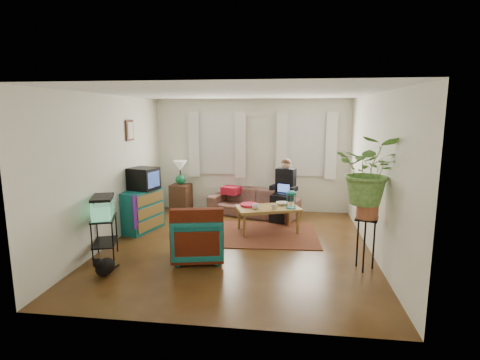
# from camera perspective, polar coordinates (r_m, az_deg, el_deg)

# --- Properties ---
(floor) EXTENTS (4.50, 5.00, 0.01)m
(floor) POSITION_cam_1_polar(r_m,az_deg,el_deg) (6.61, -0.45, -10.05)
(floor) COLOR #4F2B14
(floor) RESTS_ON ground
(ceiling) EXTENTS (4.50, 5.00, 0.01)m
(ceiling) POSITION_cam_1_polar(r_m,az_deg,el_deg) (6.21, -0.49, 13.09)
(ceiling) COLOR white
(ceiling) RESTS_ON wall_back
(wall_back) EXTENTS (4.50, 0.01, 2.60)m
(wall_back) POSITION_cam_1_polar(r_m,az_deg,el_deg) (8.74, 1.77, 3.71)
(wall_back) COLOR silver
(wall_back) RESTS_ON floor
(wall_front) EXTENTS (4.50, 0.01, 2.60)m
(wall_front) POSITION_cam_1_polar(r_m,az_deg,el_deg) (3.87, -5.53, -4.63)
(wall_front) COLOR silver
(wall_front) RESTS_ON floor
(wall_left) EXTENTS (0.01, 5.00, 2.60)m
(wall_left) POSITION_cam_1_polar(r_m,az_deg,el_deg) (6.95, -19.19, 1.46)
(wall_left) COLOR silver
(wall_left) RESTS_ON floor
(wall_right) EXTENTS (0.01, 5.00, 2.60)m
(wall_right) POSITION_cam_1_polar(r_m,az_deg,el_deg) (6.38, 19.99, 0.68)
(wall_right) COLOR silver
(wall_right) RESTS_ON floor
(window_left) EXTENTS (1.08, 0.04, 1.38)m
(window_left) POSITION_cam_1_polar(r_m,az_deg,el_deg) (8.81, -3.45, 5.38)
(window_left) COLOR white
(window_left) RESTS_ON wall_back
(window_right) EXTENTS (1.08, 0.04, 1.38)m
(window_right) POSITION_cam_1_polar(r_m,az_deg,el_deg) (8.66, 10.05, 5.16)
(window_right) COLOR white
(window_right) RESTS_ON wall_back
(curtains_left) EXTENTS (1.36, 0.06, 1.50)m
(curtains_left) POSITION_cam_1_polar(r_m,az_deg,el_deg) (8.73, -3.54, 5.34)
(curtains_left) COLOR white
(curtains_left) RESTS_ON wall_back
(curtains_right) EXTENTS (1.36, 0.06, 1.50)m
(curtains_right) POSITION_cam_1_polar(r_m,az_deg,el_deg) (8.58, 10.08, 5.12)
(curtains_right) COLOR white
(curtains_right) RESTS_ON wall_back
(picture_frame) EXTENTS (0.04, 0.32, 0.40)m
(picture_frame) POSITION_cam_1_polar(r_m,az_deg,el_deg) (7.64, -16.40, 7.26)
(picture_frame) COLOR #3D2616
(picture_frame) RESTS_ON wall_left
(area_rug) EXTENTS (2.09, 1.72, 0.01)m
(area_rug) POSITION_cam_1_polar(r_m,az_deg,el_deg) (7.22, 3.65, -8.23)
(area_rug) COLOR brown
(area_rug) RESTS_ON floor
(sofa) EXTENTS (2.15, 1.42, 0.78)m
(sofa) POSITION_cam_1_polar(r_m,az_deg,el_deg) (8.44, 2.07, -2.78)
(sofa) COLOR brown
(sofa) RESTS_ON floor
(seated_person) EXTENTS (0.68, 0.75, 1.20)m
(seated_person) POSITION_cam_1_polar(r_m,az_deg,el_deg) (8.12, 6.71, -1.87)
(seated_person) COLOR black
(seated_person) RESTS_ON sofa
(side_table) EXTENTS (0.48, 0.48, 0.63)m
(side_table) POSITION_cam_1_polar(r_m,az_deg,el_deg) (8.97, -8.98, -2.64)
(side_table) COLOR #3D2C16
(side_table) RESTS_ON floor
(table_lamp) EXTENTS (0.36, 0.36, 0.57)m
(table_lamp) POSITION_cam_1_polar(r_m,az_deg,el_deg) (8.86, -9.09, 1.02)
(table_lamp) COLOR white
(table_lamp) RESTS_ON side_table
(dresser) EXTENTS (0.68, 0.99, 0.81)m
(dresser) POSITION_cam_1_polar(r_m,az_deg,el_deg) (7.61, -14.81, -4.48)
(dresser) COLOR #116168
(dresser) RESTS_ON floor
(crt_tv) EXTENTS (0.60, 0.57, 0.43)m
(crt_tv) POSITION_cam_1_polar(r_m,az_deg,el_deg) (7.54, -14.49, 0.21)
(crt_tv) COLOR black
(crt_tv) RESTS_ON dresser
(aquarium_stand) EXTENTS (0.52, 0.68, 0.67)m
(aquarium_stand) POSITION_cam_1_polar(r_m,az_deg,el_deg) (6.35, -19.90, -8.33)
(aquarium_stand) COLOR black
(aquarium_stand) RESTS_ON floor
(aquarium) EXTENTS (0.47, 0.62, 0.35)m
(aquarium) POSITION_cam_1_polar(r_m,az_deg,el_deg) (6.21, -20.18, -3.84)
(aquarium) COLOR #7FD899
(aquarium) RESTS_ON aquarium_stand
(black_cat) EXTENTS (0.29, 0.40, 0.31)m
(black_cat) POSITION_cam_1_polar(r_m,az_deg,el_deg) (5.78, -19.87, -12.07)
(black_cat) COLOR black
(black_cat) RESTS_ON floor
(armchair) EXTENTS (0.90, 0.86, 0.79)m
(armchair) POSITION_cam_1_polar(r_m,az_deg,el_deg) (6.00, -6.45, -8.24)
(armchair) COLOR #104F65
(armchair) RESTS_ON floor
(serape_throw) EXTENTS (0.82, 0.34, 0.65)m
(serape_throw) POSITION_cam_1_polar(r_m,az_deg,el_deg) (5.66, -6.59, -7.63)
(serape_throw) COLOR #9E0A0A
(serape_throw) RESTS_ON armchair
(coffee_table) EXTENTS (1.34, 1.01, 0.49)m
(coffee_table) POSITION_cam_1_polar(r_m,az_deg,el_deg) (7.32, 4.25, -6.00)
(coffee_table) COLOR brown
(coffee_table) RESTS_ON floor
(cup_a) EXTENTS (0.17, 0.17, 0.11)m
(cup_a) POSITION_cam_1_polar(r_m,az_deg,el_deg) (7.08, 2.41, -4.06)
(cup_a) COLOR white
(cup_a) RESTS_ON coffee_table
(cup_b) EXTENTS (0.14, 0.14, 0.10)m
(cup_b) POSITION_cam_1_polar(r_m,az_deg,el_deg) (7.08, 5.14, -4.10)
(cup_b) COLOR beige
(cup_b) RESTS_ON coffee_table
(bowl) EXTENTS (0.30, 0.30, 0.06)m
(bowl) POSITION_cam_1_polar(r_m,az_deg,el_deg) (7.45, 6.45, -3.58)
(bowl) COLOR white
(bowl) RESTS_ON coffee_table
(snack_tray) EXTENTS (0.47, 0.47, 0.04)m
(snack_tray) POSITION_cam_1_polar(r_m,az_deg,el_deg) (7.32, 1.48, -3.81)
(snack_tray) COLOR #B21414
(snack_tray) RESTS_ON coffee_table
(birdcage) EXTENTS (0.25, 0.25, 0.35)m
(birdcage) POSITION_cam_1_polar(r_m,az_deg,el_deg) (7.19, 7.81, -2.92)
(birdcage) COLOR #115B6B
(birdcage) RESTS_ON coffee_table
(plant_stand) EXTENTS (0.41, 0.41, 0.79)m
(plant_stand) POSITION_cam_1_polar(r_m,az_deg,el_deg) (5.86, 18.53, -9.21)
(plant_stand) COLOR black
(plant_stand) RESTS_ON floor
(potted_plant) EXTENTS (1.08, 1.00, 1.00)m
(potted_plant) POSITION_cam_1_polar(r_m,az_deg,el_deg) (5.62, 19.07, -0.17)
(potted_plant) COLOR #599947
(potted_plant) RESTS_ON plant_stand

